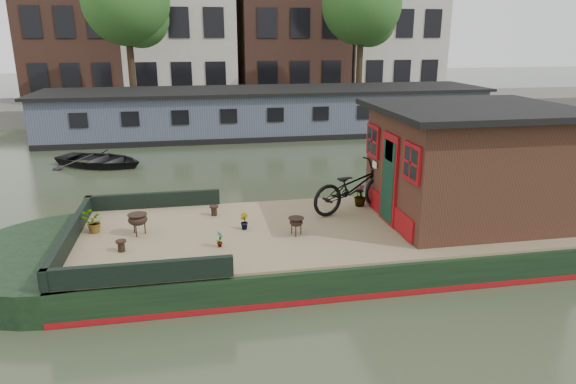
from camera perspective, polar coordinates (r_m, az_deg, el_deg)
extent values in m
plane|color=#2A3320|center=(11.23, 8.70, -6.57)|extent=(120.00, 120.00, 0.00)
cube|color=black|center=(11.12, 8.77, -5.15)|extent=(12.00, 4.00, 0.60)
cylinder|color=black|center=(10.82, -23.07, -7.03)|extent=(4.00, 4.00, 0.60)
cube|color=maroon|center=(11.21, 8.71, -6.29)|extent=(12.02, 4.02, 0.10)
cube|color=#7F6B4E|center=(11.00, 8.84, -3.58)|extent=(11.80, 3.80, 0.05)
cube|color=black|center=(10.61, -22.98, -4.42)|extent=(0.12, 4.00, 0.35)
cube|color=black|center=(12.20, -14.68, -0.88)|extent=(3.00, 0.12, 0.35)
cube|color=black|center=(8.62, -16.20, -8.62)|extent=(3.00, 0.12, 0.35)
cube|color=black|center=(11.57, 19.46, 2.75)|extent=(3.50, 3.00, 2.30)
cube|color=black|center=(11.35, 20.06, 8.68)|extent=(4.00, 3.50, 0.12)
cube|color=maroon|center=(10.85, 11.17, 1.42)|extent=(0.06, 0.80, 1.90)
cube|color=black|center=(10.85, 11.06, 1.16)|extent=(0.04, 0.64, 1.70)
cube|color=maroon|center=(9.76, 13.62, 3.17)|extent=(0.06, 0.72, 0.72)
cube|color=maroon|center=(11.66, 9.45, 5.63)|extent=(0.06, 0.72, 0.72)
imported|color=black|center=(11.56, 7.26, 0.58)|extent=(2.26, 1.45, 1.12)
imported|color=brown|center=(10.53, -4.93, -3.26)|extent=(0.21, 0.23, 0.34)
imported|color=#A4542F|center=(11.00, -20.86, -3.16)|extent=(0.52, 0.49, 0.45)
imported|color=brown|center=(12.00, 8.01, -0.38)|extent=(0.34, 0.34, 0.51)
imported|color=#9E632E|center=(9.70, -7.61, -5.19)|extent=(0.16, 0.20, 0.33)
cylinder|color=black|center=(11.41, -8.22, -2.06)|extent=(0.19, 0.19, 0.22)
cylinder|color=black|center=(9.94, -18.04, -5.72)|extent=(0.19, 0.19, 0.22)
imported|color=black|center=(19.43, -20.19, 3.73)|extent=(4.02, 3.67, 0.68)
cube|color=#464C5D|center=(24.19, -2.18, 8.79)|extent=(20.00, 4.00, 2.00)
cube|color=black|center=(24.07, -2.21, 11.27)|extent=(20.40, 4.40, 0.12)
cube|color=black|center=(24.34, -2.15, 6.74)|extent=(20.00, 4.05, 0.24)
cube|color=#47443F|center=(30.65, -4.01, 9.47)|extent=(60.00, 6.00, 0.90)
cylinder|color=#332316|center=(28.88, -17.01, 13.21)|extent=(0.36, 0.36, 4.00)
sphere|color=#194C19|center=(28.88, -17.58, 19.54)|extent=(4.40, 4.40, 4.40)
sphere|color=#194C19|center=(29.09, -16.14, 18.05)|extent=(3.00, 3.00, 3.00)
cylinder|color=#332316|center=(30.27, 7.94, 13.91)|extent=(0.36, 0.36, 4.00)
sphere|color=#194C19|center=(30.27, 8.20, 19.97)|extent=(4.40, 4.40, 4.40)
sphere|color=#194C19|center=(30.72, 9.07, 18.39)|extent=(3.00, 3.00, 3.00)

